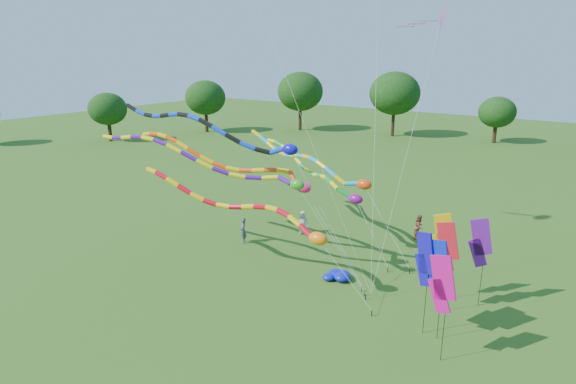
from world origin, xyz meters
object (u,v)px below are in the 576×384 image
Objects in this scene: tube_kite_orange at (238,164)px; person_b at (243,231)px; person_a at (303,222)px; tube_kite_red at (252,211)px; person_c at (419,227)px; blue_nylon_heap at (335,273)px.

person_b is at bearing 123.33° from tube_kite_orange.
tube_kite_red is at bearing -95.80° from person_a.
tube_kite_red is 8.59× the size of person_a.
person_c is at bearing 62.25° from tube_kite_red.
person_a is (0.86, 5.49, -4.94)m from tube_kite_orange.
tube_kite_orange is 12.88m from person_c.
tube_kite_orange reaches higher than person_c.
person_b is at bearing 172.98° from blue_nylon_heap.
person_c is at bearing 78.31° from blue_nylon_heap.
person_a is 1.00× the size of person_c.
tube_kite_red is at bearing 4.82° from person_b.
person_a is (-1.57, 7.24, -3.09)m from tube_kite_red.
tube_kite_red is 10.40× the size of blue_nylon_heap.
tube_kite_red reaches higher than person_b.
tube_kite_red reaches higher than person_c.
tube_kite_orange is 9.37× the size of person_c.
tube_kite_red is at bearing 156.97° from person_c.
person_a is at bearing 138.51° from blue_nylon_heap.
person_a reaches higher than blue_nylon_heap.
person_b is (-3.81, 3.66, -3.05)m from tube_kite_red.
tube_kite_red is 6.10m from person_b.
blue_nylon_heap is (3.49, 2.76, -3.67)m from tube_kite_red.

